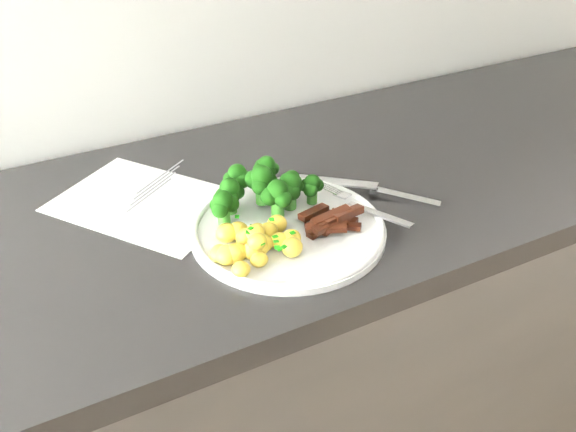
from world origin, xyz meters
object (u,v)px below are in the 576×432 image
Objects in this scene: plate at (288,228)px; potatoes at (253,243)px; beef_strips at (331,221)px; broccoli at (264,187)px; knife at (386,194)px; counter at (218,408)px; recipe_paper at (146,202)px; fork at (366,208)px.

plate is 0.08m from potatoes.
potatoes is 1.31× the size of beef_strips.
knife is (0.19, -0.05, -0.04)m from broccoli.
counter is 0.47m from plate.
recipe_paper is 1.17× the size of plate.
recipe_paper is at bearing 131.92° from plate.
fork is (0.29, -0.20, 0.02)m from recipe_paper.
recipe_paper is 0.35m from fork.
beef_strips is at bearing -54.71° from broccoli.
knife is at bearing -25.76° from recipe_paper.
knife is at bearing 29.02° from fork.
knife is at bearing 17.78° from beef_strips.
potatoes is 0.26m from knife.
broccoli is at bearing 55.92° from potatoes.
plate is 0.08m from broccoli.
recipe_paper is 0.24m from plate.
potatoes is (-0.07, -0.03, 0.02)m from plate.
recipe_paper is 1.83× the size of knife.
potatoes reaches higher than fork.
recipe_paper is 3.39× the size of beef_strips.
recipe_paper is 0.23m from potatoes.
plate is (0.10, -0.10, 0.45)m from counter.
fork is at bearing -28.17° from counter.
fork reaches higher than knife.
potatoes is (0.03, -0.13, 0.46)m from counter.
recipe_paper is at bearing 145.05° from fork.
beef_strips is (0.06, -0.09, -0.03)m from broccoli.
broccoli is at bearing 165.47° from knife.
counter is 0.48m from potatoes.
potatoes is at bearing -177.57° from fork.
plate reaches higher than counter.
plate is 0.13m from fork.
plate is 0.18m from knife.
fork is 0.07m from knife.
beef_strips is (0.06, -0.03, 0.01)m from plate.
potatoes is at bearing -179.87° from beef_strips.
broccoli is at bearing 125.29° from beef_strips.
counter is 23.47× the size of beef_strips.
broccoli is 0.11m from potatoes.
plate is 1.70× the size of fork.
knife reaches higher than counter.
broccoli is at bearing -37.34° from recipe_paper.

